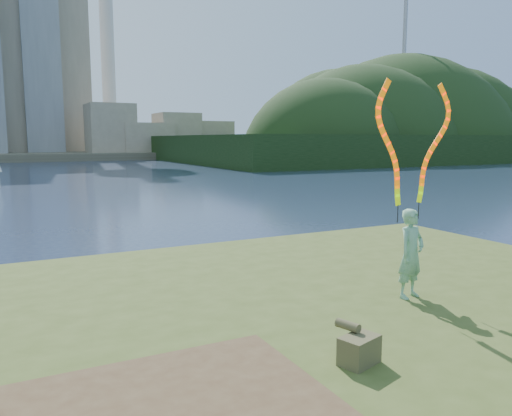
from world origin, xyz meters
TOP-DOWN VIEW (x-y plane):
  - ground at (0.00, 0.00)m, footprint 320.00×320.00m
  - grassy_knoll at (0.00, -2.30)m, footprint 20.00×18.00m
  - far_shore at (0.00, 95.00)m, footprint 320.00×40.00m
  - wooded_hill at (59.57, 59.96)m, footprint 78.00×50.00m
  - woman_with_ribbons at (2.48, -1.36)m, footprint 1.96×0.56m
  - canvas_bag at (0.10, -3.00)m, footprint 0.55×0.62m

SIDE VIEW (x-z plane):
  - ground at x=0.00m, z-range 0.00..0.00m
  - wooded_hill at x=59.57m, z-range -31.34..31.66m
  - grassy_knoll at x=0.00m, z-range -0.06..0.74m
  - far_shore at x=0.00m, z-range 0.00..1.20m
  - canvas_bag at x=0.10m, z-range 0.76..1.21m
  - woman_with_ribbons at x=2.48m, z-range 0.28..4.19m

